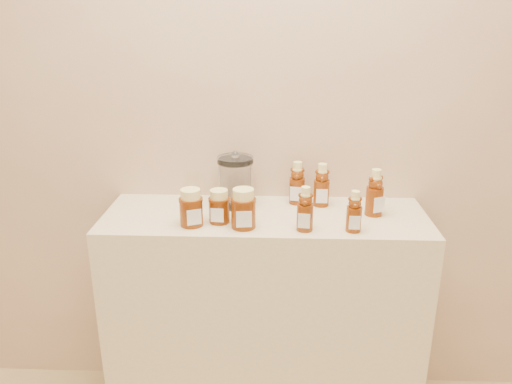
# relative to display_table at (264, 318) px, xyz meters

# --- Properties ---
(wall_back) EXTENTS (3.50, 0.02, 2.70)m
(wall_back) POSITION_rel_display_table_xyz_m (0.00, 0.20, 0.90)
(wall_back) COLOR tan
(wall_back) RESTS_ON ground
(display_table) EXTENTS (1.20, 0.40, 0.90)m
(display_table) POSITION_rel_display_table_xyz_m (0.00, 0.00, 0.00)
(display_table) COLOR beige
(display_table) RESTS_ON ground
(bear_bottle_back_left) EXTENTS (0.08, 0.08, 0.19)m
(bear_bottle_back_left) POSITION_rel_display_table_xyz_m (0.12, 0.13, 0.54)
(bear_bottle_back_left) COLOR #5A2207
(bear_bottle_back_left) RESTS_ON display_table
(bear_bottle_back_mid) EXTENTS (0.07, 0.07, 0.19)m
(bear_bottle_back_mid) POSITION_rel_display_table_xyz_m (0.21, 0.11, 0.54)
(bear_bottle_back_mid) COLOR #5A2207
(bear_bottle_back_mid) RESTS_ON display_table
(bear_bottle_back_right) EXTENTS (0.09, 0.09, 0.20)m
(bear_bottle_back_right) POSITION_rel_display_table_xyz_m (0.40, 0.02, 0.55)
(bear_bottle_back_right) COLOR #5A2207
(bear_bottle_back_right) RESTS_ON display_table
(bear_bottle_front_left) EXTENTS (0.07, 0.07, 0.18)m
(bear_bottle_front_left) POSITION_rel_display_table_xyz_m (0.14, -0.13, 0.54)
(bear_bottle_front_left) COLOR #5A2207
(bear_bottle_front_left) RESTS_ON display_table
(bear_bottle_front_right) EXTENTS (0.06, 0.06, 0.16)m
(bear_bottle_front_right) POSITION_rel_display_table_xyz_m (0.31, -0.13, 0.53)
(bear_bottle_front_right) COLOR #5A2207
(bear_bottle_front_right) RESTS_ON display_table
(honey_jar_left) EXTENTS (0.11, 0.11, 0.13)m
(honey_jar_left) POSITION_rel_display_table_xyz_m (-0.26, -0.10, 0.52)
(honey_jar_left) COLOR #5A2207
(honey_jar_left) RESTS_ON display_table
(honey_jar_back) EXTENTS (0.08, 0.08, 0.12)m
(honey_jar_back) POSITION_rel_display_table_xyz_m (-0.16, -0.07, 0.51)
(honey_jar_back) COLOR #5A2207
(honey_jar_back) RESTS_ON display_table
(honey_jar_front) EXTENTS (0.10, 0.10, 0.14)m
(honey_jar_front) POSITION_rel_display_table_xyz_m (-0.07, -0.12, 0.52)
(honey_jar_front) COLOR #5A2207
(honey_jar_front) RESTS_ON display_table
(glass_canister) EXTENTS (0.18, 0.18, 0.21)m
(glass_canister) POSITION_rel_display_table_xyz_m (-0.12, 0.09, 0.56)
(glass_canister) COLOR white
(glass_canister) RESTS_ON display_table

